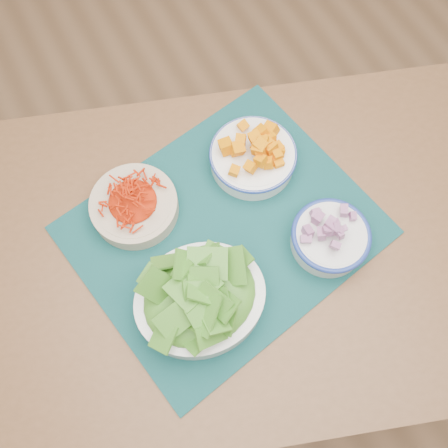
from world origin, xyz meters
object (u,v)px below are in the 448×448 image
object	(u,v)px
placemat	(224,230)
onion_bowl	(331,236)
squash_bowl	(253,154)
table	(248,262)
lettuce_bowl	(200,297)
carrot_bowl	(134,204)

from	to	relation	value
placemat	onion_bowl	world-z (taller)	onion_bowl
squash_bowl	table	bearing A→B (deg)	-120.51
table	lettuce_bowl	bearing A→B (deg)	-137.72
carrot_bowl	onion_bowl	world-z (taller)	onion_bowl
carrot_bowl	squash_bowl	xyz separation A→B (m)	(0.26, -0.02, 0.01)
placemat	squash_bowl	distance (m)	0.16
placemat	onion_bowl	distance (m)	0.21
carrot_bowl	lettuce_bowl	distance (m)	0.23
table	carrot_bowl	xyz separation A→B (m)	(-0.17, 0.17, 0.14)
placemat	squash_bowl	size ratio (longest dim) A/B	2.80
squash_bowl	carrot_bowl	bearing A→B (deg)	176.24
carrot_bowl	onion_bowl	xyz separation A→B (m)	(0.30, -0.24, 0.01)
table	carrot_bowl	distance (m)	0.28
placemat	squash_bowl	world-z (taller)	squash_bowl
table	placemat	distance (m)	0.13
placemat	carrot_bowl	bearing A→B (deg)	128.12
placemat	carrot_bowl	xyz separation A→B (m)	(-0.14, 0.12, 0.03)
carrot_bowl	placemat	bearing A→B (deg)	-41.54
table	carrot_bowl	world-z (taller)	carrot_bowl
carrot_bowl	onion_bowl	distance (m)	0.38
carrot_bowl	squash_bowl	bearing A→B (deg)	-3.76
carrot_bowl	squash_bowl	distance (m)	0.26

